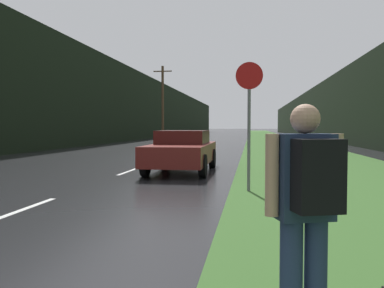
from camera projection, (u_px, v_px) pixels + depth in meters
The scene contains 12 objects.
grass_verge at pixel (278, 142), 38.85m from camera, with size 6.00×240.00×0.02m, color #386028.
lane_stripe_b at pixel (10, 214), 6.72m from camera, with size 0.12×3.00×0.01m, color silver.
lane_stripe_c at pixel (132, 170), 13.64m from camera, with size 0.12×3.00×0.01m, color silver.
lane_stripe_d at pixel (172, 155), 20.56m from camera, with size 0.12×3.00×0.01m, color silver.
lane_stripe_e at pixel (192, 148), 27.48m from camera, with size 0.12×3.00×0.01m, color silver.
lane_stripe_f at pixel (204, 144), 34.40m from camera, with size 0.12×3.00×0.01m, color silver.
treeline_far_side at pixel (143, 108), 50.88m from camera, with size 2.00×140.00×7.66m, color black.
treeline_near_side at pixel (325, 112), 47.73m from camera, with size 2.00×140.00×6.35m, color black.
utility_pole_far at pixel (163, 103), 39.29m from camera, with size 1.80×0.24×7.32m.
stop_sign at pixel (249, 115), 8.99m from camera, with size 0.60×0.07×2.88m.
hitchhiker_with_backpack at pixel (307, 205), 2.74m from camera, with size 0.54×0.48×1.61m.
car_passing_near at pixel (182, 150), 13.16m from camera, with size 1.90×4.59×1.33m.
Camera 1 is at (3.96, 0.40, 1.45)m, focal length 38.00 mm.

